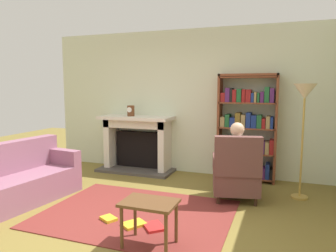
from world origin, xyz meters
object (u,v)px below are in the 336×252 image
bookshelf (247,130)px  seated_reader (236,157)px  mantel_clock (131,111)px  floor_lamp (304,102)px  sofa_floral (17,180)px  fireplace (138,141)px  armchair_reading (236,172)px  side_table (149,209)px

bookshelf → seated_reader: bookshelf is taller
mantel_clock → floor_lamp: floor_lamp is taller
sofa_floral → seated_reader: bearing=-59.2°
fireplace → sofa_floral: size_ratio=0.82×
armchair_reading → floor_lamp: bearing=-166.6°
mantel_clock → floor_lamp: (3.03, -0.53, 0.25)m
side_table → sofa_floral: bearing=167.3°
bookshelf → armchair_reading: (-0.01, -1.11, -0.47)m
bookshelf → floor_lamp: (0.86, -0.67, 0.53)m
bookshelf → sofa_floral: 3.72m
armchair_reading → floor_lamp: 1.40m
armchair_reading → seated_reader: (-0.03, 0.11, 0.20)m
mantel_clock → sofa_floral: size_ratio=0.12×
floor_lamp → fireplace: bearing=167.8°
bookshelf → seated_reader: bearing=-92.4°
side_table → bookshelf: bearing=76.4°
mantel_clock → sofa_floral: bearing=-109.5°
fireplace → bookshelf: bearing=0.9°
fireplace → side_table: size_ratio=2.62×
mantel_clock → floor_lamp: size_ratio=0.12×
floor_lamp → bookshelf: bearing=142.2°
fireplace → sofa_floral: (-0.84, -2.20, -0.25)m
armchair_reading → side_table: 1.76m
armchair_reading → seated_reader: seated_reader is taller
mantel_clock → armchair_reading: (2.16, -0.97, -0.75)m
seated_reader → floor_lamp: floor_lamp is taller
armchair_reading → bookshelf: bearing=-104.2°
armchair_reading → floor_lamp: (0.87, 0.44, 1.00)m
mantel_clock → floor_lamp: 3.09m
bookshelf → armchair_reading: size_ratio=1.92×
sofa_floral → mantel_clock: bearing=-12.1°
fireplace → bookshelf: size_ratio=0.79×
bookshelf → armchair_reading: 1.20m
seated_reader → floor_lamp: bearing=-173.5°
side_table → floor_lamp: 2.77m
armchair_reading → sofa_floral: bearing=7.8°
mantel_clock → bookshelf: size_ratio=0.11×
seated_reader → sofa_floral: 3.14m
floor_lamp → mantel_clock: bearing=170.1°
fireplace → seated_reader: seated_reader is taller
side_table → fireplace: bearing=117.6°
armchair_reading → sofa_floral: size_ratio=0.55×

